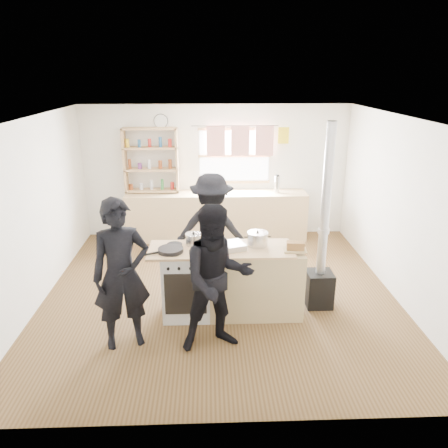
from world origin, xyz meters
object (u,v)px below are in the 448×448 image
at_px(person_near_right, 217,279).
at_px(bread_board, 295,247).
at_px(stockpot_stove, 194,239).
at_px(flue_heater, 321,262).
at_px(skillet_greens, 171,250).
at_px(person_near_left, 121,275).
at_px(roast_tray, 231,246).
at_px(cooking_island, 232,281).
at_px(thermos, 277,184).
at_px(stockpot_counter, 258,239).
at_px(person_far, 212,231).

bearing_deg(person_near_right, bread_board, 19.20).
distance_m(stockpot_stove, flue_heater, 1.74).
height_order(bread_board, flue_heater, flue_heater).
distance_m(skillet_greens, person_near_right, 0.87).
bearing_deg(skillet_greens, person_near_left, -132.86).
height_order(roast_tray, flue_heater, flue_heater).
relative_size(cooking_island, roast_tray, 4.86).
relative_size(thermos, bread_board, 1.05).
distance_m(flue_heater, person_near_right, 1.68).
relative_size(stockpot_stove, stockpot_counter, 0.78).
xyz_separation_m(bread_board, person_near_left, (-2.07, -0.53, -0.09)).
xyz_separation_m(thermos, person_near_left, (-2.28, -3.42, -0.17)).
bearing_deg(person_near_right, roast_tray, 62.42).
distance_m(thermos, stockpot_stove, 3.03).
relative_size(roast_tray, person_near_left, 0.23).
distance_m(bread_board, person_near_right, 1.18).
xyz_separation_m(stockpot_counter, flue_heater, (0.87, 0.08, -0.37)).
relative_size(roast_tray, stockpot_counter, 1.49).
bearing_deg(stockpot_counter, thermos, 76.12).
relative_size(cooking_island, stockpot_stove, 9.31).
bearing_deg(person_far, stockpot_stove, 81.84).
xyz_separation_m(cooking_island, person_far, (-0.25, 0.87, 0.39)).
height_order(thermos, cooking_island, thermos).
height_order(thermos, stockpot_counter, thermos).
xyz_separation_m(skillet_greens, roast_tray, (0.76, 0.07, 0.01)).
bearing_deg(roast_tray, skillet_greens, -174.49).
relative_size(skillet_greens, flue_heater, 0.17).
bearing_deg(stockpot_counter, person_far, 126.22).
distance_m(person_near_left, person_far, 1.84).
xyz_separation_m(person_near_left, person_far, (1.04, 1.52, -0.04)).
bearing_deg(thermos, stockpot_counter, -103.88).
distance_m(cooking_island, roast_tray, 0.51).
bearing_deg(flue_heater, roast_tray, -171.90).
relative_size(roast_tray, stockpot_stove, 1.92).
distance_m(skillet_greens, stockpot_counter, 1.12).
bearing_deg(bread_board, cooking_island, 171.48).
relative_size(flue_heater, person_near_left, 1.40).
height_order(stockpot_stove, person_near_right, person_near_right).
height_order(person_near_left, person_far, person_near_left).
bearing_deg(thermos, flue_heater, -85.46).
height_order(roast_tray, bread_board, bread_board).
xyz_separation_m(stockpot_stove, stockpot_counter, (0.83, -0.06, 0.01)).
bearing_deg(person_near_right, stockpot_stove, 95.26).
xyz_separation_m(cooking_island, roast_tray, (-0.02, -0.02, 0.50)).
relative_size(thermos, person_near_right, 0.18).
xyz_separation_m(roast_tray, person_near_right, (-0.19, -0.72, -0.11)).
distance_m(skillet_greens, bread_board, 1.56).
bearing_deg(person_near_right, thermos, 58.19).
bearing_deg(cooking_island, person_near_left, -153.39).
bearing_deg(person_near_left, skillet_greens, 29.53).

